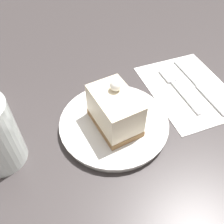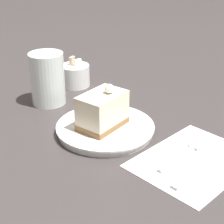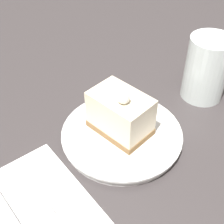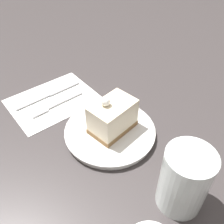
% 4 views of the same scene
% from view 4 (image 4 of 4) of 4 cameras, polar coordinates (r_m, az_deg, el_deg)
% --- Properties ---
extents(ground_plane, '(4.00, 4.00, 0.00)m').
position_cam_4_polar(ground_plane, '(0.61, 1.39, -3.18)').
color(ground_plane, '#383333').
extents(plate, '(0.21, 0.21, 0.02)m').
position_cam_4_polar(plate, '(0.58, -0.47, -4.51)').
color(plate, silver).
rests_on(plate, ground_plane).
extents(cake_slice, '(0.07, 0.10, 0.09)m').
position_cam_4_polar(cake_slice, '(0.55, 0.11, -1.08)').
color(cake_slice, olive).
rests_on(cake_slice, plate).
extents(napkin, '(0.20, 0.24, 0.00)m').
position_cam_4_polar(napkin, '(0.70, -13.31, 2.68)').
color(napkin, white).
rests_on(napkin, ground_plane).
extents(fork, '(0.03, 0.15, 0.00)m').
position_cam_4_polar(fork, '(0.67, -13.42, 1.43)').
color(fork, '#B2B2B7').
rests_on(fork, napkin).
extents(knife, '(0.03, 0.19, 0.00)m').
position_cam_4_polar(knife, '(0.72, -12.99, 4.43)').
color(knife, '#B2B2B7').
rests_on(knife, napkin).
extents(drinking_glass, '(0.08, 0.08, 0.13)m').
position_cam_4_polar(drinking_glass, '(0.45, 16.18, -14.69)').
color(drinking_glass, silver).
rests_on(drinking_glass, ground_plane).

